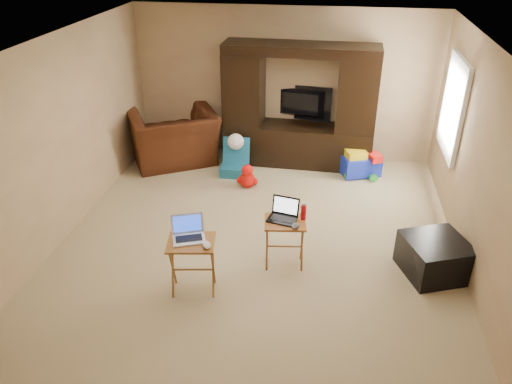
% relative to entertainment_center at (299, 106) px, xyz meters
% --- Properties ---
extents(floor, '(5.50, 5.50, 0.00)m').
position_rel_entertainment_center_xyz_m(floor, '(-0.29, -2.42, -1.00)').
color(floor, '#CCBF8D').
rests_on(floor, ground).
extents(ceiling, '(5.50, 5.50, 0.00)m').
position_rel_entertainment_center_xyz_m(ceiling, '(-0.29, -2.42, 1.50)').
color(ceiling, silver).
rests_on(ceiling, ground).
extents(wall_back, '(5.00, 0.00, 5.00)m').
position_rel_entertainment_center_xyz_m(wall_back, '(-0.29, 0.33, 0.25)').
color(wall_back, tan).
rests_on(wall_back, ground).
extents(wall_front, '(5.00, 0.00, 5.00)m').
position_rel_entertainment_center_xyz_m(wall_front, '(-0.29, -5.17, 0.25)').
color(wall_front, tan).
rests_on(wall_front, ground).
extents(wall_left, '(0.00, 5.50, 5.50)m').
position_rel_entertainment_center_xyz_m(wall_left, '(-2.79, -2.42, 0.25)').
color(wall_left, tan).
rests_on(wall_left, ground).
extents(wall_right, '(0.00, 5.50, 5.50)m').
position_rel_entertainment_center_xyz_m(wall_right, '(2.21, -2.42, 0.25)').
color(wall_right, tan).
rests_on(wall_right, ground).
extents(window_pane, '(0.00, 1.20, 1.20)m').
position_rel_entertainment_center_xyz_m(window_pane, '(2.19, -0.87, 0.40)').
color(window_pane, white).
rests_on(window_pane, ground).
extents(window_frame, '(0.06, 1.14, 1.34)m').
position_rel_entertainment_center_xyz_m(window_frame, '(2.17, -0.87, 0.40)').
color(window_frame, white).
rests_on(window_frame, ground).
extents(entertainment_center, '(2.45, 0.65, 1.99)m').
position_rel_entertainment_center_xyz_m(entertainment_center, '(0.00, 0.00, 0.00)').
color(entertainment_center, black).
rests_on(entertainment_center, floor).
extents(television, '(1.02, 0.29, 0.58)m').
position_rel_entertainment_center_xyz_m(television, '(0.00, 0.24, -0.04)').
color(television, black).
rests_on(television, entertainment_center).
extents(recliner, '(1.79, 1.73, 0.90)m').
position_rel_entertainment_center_xyz_m(recliner, '(-2.07, -0.30, -0.55)').
color(recliner, '#411F0E').
rests_on(recliner, floor).
extents(child_rocker, '(0.44, 0.50, 0.57)m').
position_rel_entertainment_center_xyz_m(child_rocker, '(-0.97, -0.61, -0.71)').
color(child_rocker, '#175B81').
rests_on(child_rocker, floor).
extents(plush_toy, '(0.34, 0.29, 0.38)m').
position_rel_entertainment_center_xyz_m(plush_toy, '(-0.68, -1.02, -0.81)').
color(plush_toy, red).
rests_on(plush_toy, floor).
extents(push_toy, '(0.73, 0.63, 0.46)m').
position_rel_entertainment_center_xyz_m(push_toy, '(1.07, -0.36, -0.77)').
color(push_toy, '#192DC8').
rests_on(push_toy, floor).
extents(ottoman, '(0.88, 0.88, 0.44)m').
position_rel_entertainment_center_xyz_m(ottoman, '(1.85, -2.79, -0.78)').
color(ottoman, black).
rests_on(ottoman, floor).
extents(tray_table_left, '(0.56, 0.48, 0.65)m').
position_rel_entertainment_center_xyz_m(tray_table_left, '(-0.84, -3.55, -0.67)').
color(tray_table_left, '#935C23').
rests_on(tray_table_left, floor).
extents(tray_table_right, '(0.52, 0.44, 0.61)m').
position_rel_entertainment_center_xyz_m(tray_table_right, '(0.10, -2.92, -0.69)').
color(tray_table_right, '#9F5826').
rests_on(tray_table_right, floor).
extents(laptop_left, '(0.42, 0.38, 0.24)m').
position_rel_entertainment_center_xyz_m(laptop_left, '(-0.87, -3.52, -0.22)').
color(laptop_left, silver).
rests_on(laptop_left, tray_table_left).
extents(laptop_right, '(0.37, 0.33, 0.24)m').
position_rel_entertainment_center_xyz_m(laptop_right, '(0.06, -2.90, -0.26)').
color(laptop_right, black).
rests_on(laptop_right, tray_table_right).
extents(mouse_left, '(0.13, 0.15, 0.05)m').
position_rel_entertainment_center_xyz_m(mouse_left, '(-0.65, -3.62, -0.32)').
color(mouse_left, silver).
rests_on(mouse_left, tray_table_left).
extents(mouse_right, '(0.12, 0.15, 0.05)m').
position_rel_entertainment_center_xyz_m(mouse_right, '(0.23, -3.04, -0.36)').
color(mouse_right, '#404145').
rests_on(mouse_right, tray_table_right).
extents(water_bottle, '(0.06, 0.06, 0.19)m').
position_rel_entertainment_center_xyz_m(water_bottle, '(0.30, -2.84, -0.29)').
color(water_bottle, red).
rests_on(water_bottle, tray_table_right).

